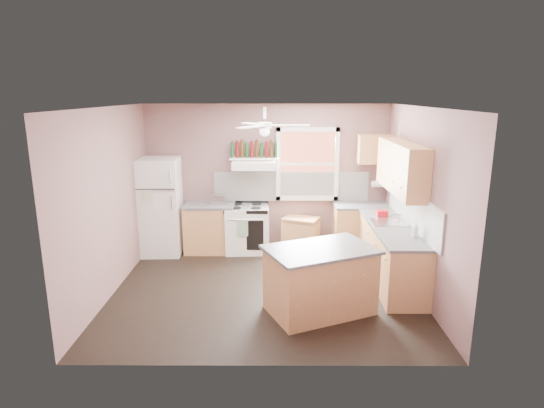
{
  "coord_description": "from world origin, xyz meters",
  "views": [
    {
      "loc": [
        0.13,
        -6.38,
        2.89
      ],
      "look_at": [
        0.1,
        0.3,
        1.25
      ],
      "focal_mm": 30.0,
      "sensor_mm": 36.0,
      "label": 1
    }
  ],
  "objects_px": {
    "refrigerator": "(159,206)",
    "island": "(320,281)",
    "stove": "(247,229)",
    "cart": "(301,234)",
    "toaster": "(218,200)"
  },
  "relations": [
    {
      "from": "stove",
      "to": "cart",
      "type": "xyz_separation_m",
      "value": [
        1.0,
        0.05,
        -0.11
      ]
    },
    {
      "from": "refrigerator",
      "to": "cart",
      "type": "distance_m",
      "value": 2.65
    },
    {
      "from": "toaster",
      "to": "island",
      "type": "relative_size",
      "value": 0.21
    },
    {
      "from": "stove",
      "to": "cart",
      "type": "height_order",
      "value": "stove"
    },
    {
      "from": "refrigerator",
      "to": "toaster",
      "type": "distance_m",
      "value": 1.07
    },
    {
      "from": "stove",
      "to": "cart",
      "type": "bearing_deg",
      "value": -0.62
    },
    {
      "from": "toaster",
      "to": "stove",
      "type": "height_order",
      "value": "toaster"
    },
    {
      "from": "refrigerator",
      "to": "island",
      "type": "bearing_deg",
      "value": -42.98
    },
    {
      "from": "cart",
      "to": "island",
      "type": "relative_size",
      "value": 0.48
    },
    {
      "from": "stove",
      "to": "cart",
      "type": "relative_size",
      "value": 1.36
    },
    {
      "from": "stove",
      "to": "island",
      "type": "height_order",
      "value": "same"
    },
    {
      "from": "stove",
      "to": "island",
      "type": "bearing_deg",
      "value": -68.55
    },
    {
      "from": "refrigerator",
      "to": "cart",
      "type": "bearing_deg",
      "value": 0.97
    },
    {
      "from": "toaster",
      "to": "cart",
      "type": "distance_m",
      "value": 1.67
    },
    {
      "from": "refrigerator",
      "to": "island",
      "type": "distance_m",
      "value": 3.59
    }
  ]
}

